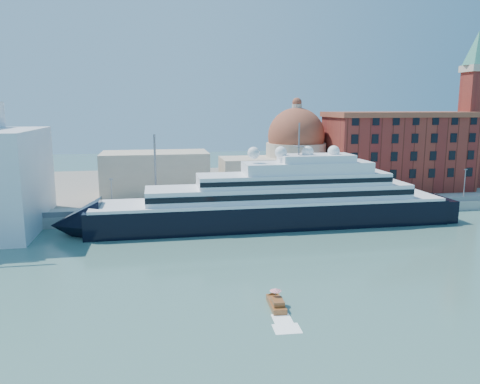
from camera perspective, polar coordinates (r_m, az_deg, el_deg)
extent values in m
plane|color=#3A645C|center=(84.61, 3.91, -8.17)|extent=(400.00, 400.00, 0.00)
cube|color=gray|center=(116.32, -0.21, -2.33)|extent=(180.00, 10.00, 2.50)
cube|color=slate|center=(156.14, -2.86, 0.86)|extent=(260.00, 72.00, 2.00)
cube|color=slate|center=(111.60, 0.20, -1.90)|extent=(180.00, 0.10, 1.20)
cube|color=black|center=(106.76, 3.81, -2.95)|extent=(80.79, 12.43, 6.73)
cone|color=black|center=(105.00, -19.34, -3.75)|extent=(10.36, 12.43, 12.43)
cube|color=black|center=(122.93, 22.40, -2.04)|extent=(6.21, 11.39, 6.21)
cube|color=white|center=(105.98, 3.83, -1.04)|extent=(78.72, 12.64, 0.62)
cube|color=white|center=(106.15, 4.93, -0.01)|extent=(60.08, 10.36, 3.11)
cube|color=black|center=(101.25, 5.70, -0.54)|extent=(60.08, 0.15, 1.24)
cube|color=white|center=(106.52, 6.57, 1.58)|extent=(43.50, 9.32, 2.69)
cube|color=white|center=(107.10, 8.19, 2.99)|extent=(29.00, 8.29, 2.49)
cube|color=white|center=(107.53, 9.27, 4.10)|extent=(16.57, 7.25, 1.66)
cylinder|color=slate|center=(105.82, 7.21, 6.42)|extent=(0.31, 0.31, 7.25)
sphere|color=white|center=(103.43, 1.67, 4.79)|extent=(2.69, 2.69, 2.69)
sphere|color=white|center=(104.90, 5.01, 4.83)|extent=(2.69, 2.69, 2.69)
sphere|color=white|center=(106.70, 8.24, 4.86)|extent=(2.69, 2.69, 2.69)
sphere|color=white|center=(108.84, 11.35, 4.87)|extent=(2.69, 2.69, 2.69)
cube|color=brown|center=(65.66, 4.43, -13.53)|extent=(2.12, 5.62, 0.92)
cube|color=brown|center=(64.52, 4.62, -13.22)|extent=(1.59, 2.38, 0.74)
cylinder|color=slate|center=(65.62, 4.36, -12.45)|extent=(0.06, 0.06, 1.48)
cone|color=red|center=(65.30, 4.37, -11.78)|extent=(1.66, 1.66, 0.37)
cube|color=maroon|center=(148.97, 18.65, 4.52)|extent=(42.00, 18.00, 22.00)
cube|color=brown|center=(148.33, 18.91, 8.94)|extent=(43.00, 19.00, 1.50)
cube|color=maroon|center=(161.51, 26.31, 6.73)|extent=(6.00, 6.00, 35.00)
cube|color=beige|center=(161.71, 26.86, 13.27)|extent=(7.00, 7.00, 2.00)
cone|color=#3B826C|center=(162.23, 27.04, 15.38)|extent=(8.40, 8.40, 10.00)
cylinder|color=beige|center=(143.15, 6.79, 3.16)|extent=(18.00, 18.00, 14.00)
sphere|color=brown|center=(142.30, 6.87, 6.76)|extent=(17.00, 17.00, 17.00)
cylinder|color=beige|center=(142.02, 6.94, 9.98)|extent=(3.00, 3.00, 3.00)
cube|color=beige|center=(138.02, 1.45, 2.13)|extent=(18.00, 14.00, 10.00)
cube|color=beige|center=(136.98, -10.27, 2.32)|extent=(30.00, 16.00, 12.00)
cylinder|color=slate|center=(111.02, -15.35, -0.55)|extent=(0.24, 0.24, 8.00)
cube|color=slate|center=(110.34, -15.45, 1.54)|extent=(0.80, 0.30, 0.25)
cylinder|color=slate|center=(112.37, 0.06, -0.05)|extent=(0.24, 0.24, 8.00)
cube|color=slate|center=(111.69, 0.06, 2.02)|extent=(0.80, 0.30, 0.25)
cylinder|color=slate|center=(121.36, 14.13, 0.42)|extent=(0.24, 0.24, 8.00)
cube|color=slate|center=(120.73, 14.22, 2.33)|extent=(0.80, 0.30, 0.25)
cylinder|color=slate|center=(136.48, 25.68, 0.78)|extent=(0.24, 0.24, 8.00)
cube|color=slate|center=(135.93, 25.82, 2.49)|extent=(0.80, 0.30, 0.25)
cylinder|color=slate|center=(111.74, -10.27, 2.32)|extent=(0.50, 0.50, 18.00)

